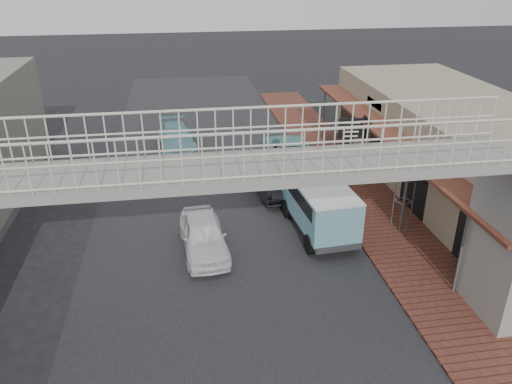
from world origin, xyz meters
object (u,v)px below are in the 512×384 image
object	(u,v)px
white_hatchback	(203,235)
angkot_far	(176,137)
dark_sedan	(271,173)
motorcycle_near	(328,176)
street_clock	(407,174)
arrow_sign	(369,129)
angkot_curb	(289,150)
angkot_van	(320,203)
motorcycle_far	(352,160)

from	to	relation	value
white_hatchback	angkot_far	world-z (taller)	white_hatchback
white_hatchback	dark_sedan	xyz separation A→B (m)	(3.36, 4.92, 0.13)
dark_sedan	motorcycle_near	size ratio (longest dim) A/B	2.86
angkot_far	street_clock	bearing A→B (deg)	-57.29
arrow_sign	motorcycle_near	bearing A→B (deg)	-168.10
dark_sedan	angkot_curb	size ratio (longest dim) A/B	0.95
motorcycle_near	angkot_far	bearing A→B (deg)	48.26
motorcycle_near	dark_sedan	bearing A→B (deg)	86.38
angkot_van	motorcycle_far	size ratio (longest dim) A/B	2.59
white_hatchback	street_clock	distance (m)	7.88
angkot_far	motorcycle_near	size ratio (longest dim) A/B	2.67
motorcycle_far	angkot_far	bearing A→B (deg)	49.98
white_hatchback	angkot_curb	bearing A→B (deg)	54.11
dark_sedan	arrow_sign	xyz separation A→B (m)	(4.49, -0.02, 1.88)
angkot_curb	street_clock	distance (m)	8.23
angkot_far	arrow_sign	world-z (taller)	arrow_sign
dark_sedan	angkot_far	distance (m)	7.44
angkot_curb	angkot_far	distance (m)	6.52
white_hatchback	angkot_van	xyz separation A→B (m)	(4.47, 0.64, 0.64)
angkot_van	arrow_sign	size ratio (longest dim) A/B	1.34
dark_sedan	arrow_sign	distance (m)	4.87
dark_sedan	street_clock	bearing A→B (deg)	-52.96
angkot_curb	motorcycle_far	bearing A→B (deg)	150.96
angkot_van	motorcycle_far	world-z (taller)	angkot_van
motorcycle_far	street_clock	distance (m)	6.13
angkot_curb	street_clock	world-z (taller)	street_clock
angkot_van	arrow_sign	distance (m)	5.61
angkot_far	street_clock	xyz separation A→B (m)	(8.49, -10.68, 1.71)
angkot_van	white_hatchback	bearing A→B (deg)	-176.17
angkot_van	motorcycle_near	xyz separation A→B (m)	(1.56, 4.05, -0.75)
dark_sedan	street_clock	distance (m)	6.44
street_clock	dark_sedan	bearing A→B (deg)	115.19
dark_sedan	motorcycle_far	distance (m)	4.56
angkot_curb	motorcycle_far	xyz separation A→B (m)	(2.79, -1.71, -0.10)
white_hatchback	street_clock	world-z (taller)	street_clock
angkot_curb	angkot_far	xyz separation A→B (m)	(-5.73, 3.10, -0.05)
angkot_curb	angkot_van	world-z (taller)	angkot_van
white_hatchback	angkot_far	bearing A→B (deg)	89.97
angkot_curb	angkot_van	xyz separation A→B (m)	(-0.46, -7.34, 0.60)
angkot_van	street_clock	size ratio (longest dim) A/B	1.57
white_hatchback	angkot_curb	xyz separation A→B (m)	(4.92, 7.98, 0.05)
street_clock	motorcycle_far	bearing A→B (deg)	71.14
motorcycle_far	dark_sedan	bearing A→B (deg)	96.61
motorcycle_near	motorcycle_far	xyz separation A→B (m)	(1.69, 1.58, 0.06)
street_clock	arrow_sign	bearing A→B (deg)	69.29
angkot_curb	arrow_sign	size ratio (longest dim) A/B	1.57
dark_sedan	motorcycle_near	world-z (taller)	dark_sedan
white_hatchback	arrow_sign	size ratio (longest dim) A/B	1.20
angkot_curb	motorcycle_far	distance (m)	3.28
angkot_van	dark_sedan	bearing A→B (deg)	100.17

